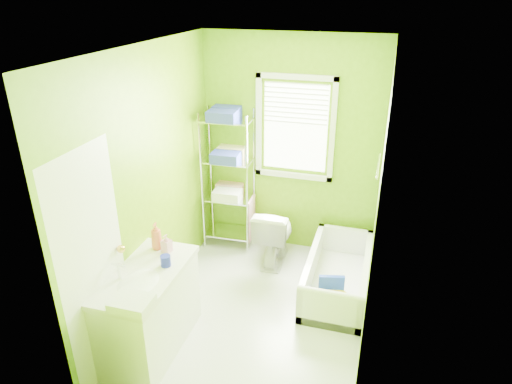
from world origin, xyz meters
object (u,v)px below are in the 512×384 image
(bathtub, at_px, (337,280))
(vanity, at_px, (149,308))
(toilet, at_px, (274,234))
(wire_shelf_unit, at_px, (229,165))

(bathtub, height_order, vanity, vanity)
(bathtub, distance_m, vanity, 2.02)
(bathtub, bearing_deg, toilet, 152.61)
(toilet, bearing_deg, wire_shelf_unit, -21.26)
(wire_shelf_unit, bearing_deg, toilet, -20.21)
(bathtub, relative_size, toilet, 1.90)
(bathtub, xyz_separation_m, vanity, (-1.52, -1.30, 0.29))
(bathtub, distance_m, wire_shelf_unit, 1.83)
(vanity, bearing_deg, toilet, 67.41)
(toilet, xyz_separation_m, wire_shelf_unit, (-0.63, 0.23, 0.72))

